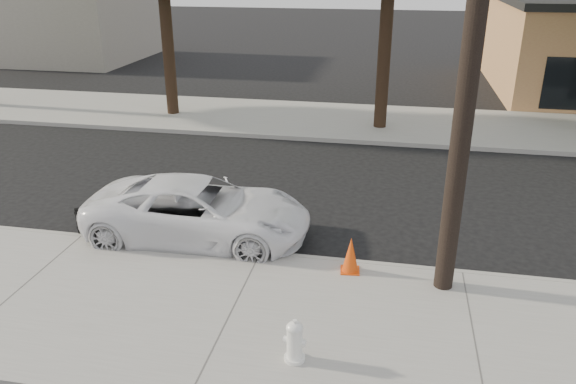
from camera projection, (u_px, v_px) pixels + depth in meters
The scene contains 9 objects.
ground at pixel (281, 216), 13.48m from camera, with size 120.00×120.00×0.00m, color black.
near_sidewalk at pixel (230, 317), 9.55m from camera, with size 90.00×4.40×0.15m, color gray.
far_sidewalk at pixel (327, 120), 21.15m from camera, with size 90.00×5.00×0.15m, color gray.
curb_near at pixel (261, 255), 11.55m from camera, with size 90.00×0.12×0.16m, color #9E9B93.
building_far at pixel (26, 16), 34.16m from camera, with size 14.00×8.00×5.00m, color gray.
utility_pole at pixel (474, 31), 8.59m from camera, with size 1.40×0.34×9.00m.
police_cruiser at pixel (199, 210), 12.16m from camera, with size 2.23×4.84×1.35m, color white.
fire_hydrant at pixel (295, 342), 8.31m from camera, with size 0.35×0.32×0.66m.
traffic_cone at pixel (351, 255), 10.69m from camera, with size 0.40×0.40×0.71m.
Camera 1 is at (2.49, -11.96, 5.72)m, focal length 35.00 mm.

